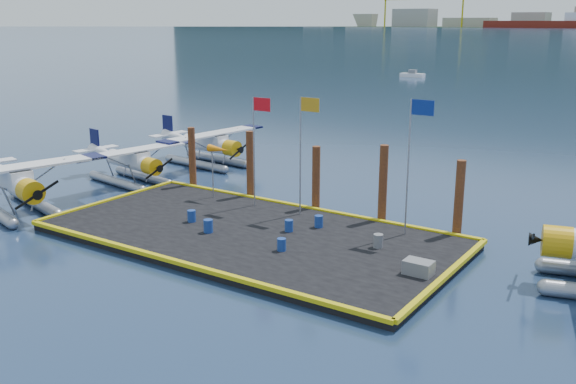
{
  "coord_description": "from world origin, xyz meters",
  "views": [
    {
      "loc": [
        18.1,
        -23.64,
        10.39
      ],
      "look_at": [
        0.93,
        2.0,
        2.08
      ],
      "focal_mm": 40.0,
      "sensor_mm": 36.0,
      "label": 1
    }
  ],
  "objects_px": {
    "seaplane_b": "(132,164)",
    "crate": "(418,267)",
    "piling_2": "(316,181)",
    "piling_0": "(192,159)",
    "seaplane_a": "(14,186)",
    "drum_4": "(378,241)",
    "piling_4": "(459,201)",
    "piling_3": "(383,186)",
    "seaplane_c": "(210,147)",
    "drum_3": "(208,226)",
    "flagpole_yellow": "(304,138)",
    "drum_5": "(319,221)",
    "drum_0": "(192,216)",
    "flagpole_blue": "(413,147)",
    "flagpole_red": "(257,135)",
    "windsock": "(218,150)",
    "piling_1": "(250,167)",
    "drum_2": "(289,226)",
    "drum_1": "(282,245)"
  },
  "relations": [
    {
      "from": "seaplane_a",
      "to": "seaplane_c",
      "type": "relative_size",
      "value": 1.09
    },
    {
      "from": "drum_4",
      "to": "piling_4",
      "type": "xyz_separation_m",
      "value": [
        2.26,
        3.97,
        1.29
      ]
    },
    {
      "from": "drum_2",
      "to": "piling_0",
      "type": "bearing_deg",
      "value": 156.82
    },
    {
      "from": "piling_0",
      "to": "piling_3",
      "type": "xyz_separation_m",
      "value": [
        13.0,
        0.0,
        0.15
      ]
    },
    {
      "from": "flagpole_yellow",
      "to": "piling_2",
      "type": "xyz_separation_m",
      "value": [
        -0.2,
        1.6,
        -2.61
      ]
    },
    {
      "from": "flagpole_yellow",
      "to": "piling_4",
      "type": "height_order",
      "value": "flagpole_yellow"
    },
    {
      "from": "piling_1",
      "to": "drum_0",
      "type": "bearing_deg",
      "value": -83.93
    },
    {
      "from": "seaplane_c",
      "to": "drum_5",
      "type": "xyz_separation_m",
      "value": [
        14.74,
        -8.97,
        -0.73
      ]
    },
    {
      "from": "drum_4",
      "to": "crate",
      "type": "height_order",
      "value": "drum_4"
    },
    {
      "from": "drum_5",
      "to": "seaplane_c",
      "type": "bearing_deg",
      "value": 148.69
    },
    {
      "from": "piling_1",
      "to": "piling_3",
      "type": "bearing_deg",
      "value": 0.0
    },
    {
      "from": "drum_4",
      "to": "drum_5",
      "type": "relative_size",
      "value": 1.04
    },
    {
      "from": "piling_0",
      "to": "seaplane_b",
      "type": "bearing_deg",
      "value": -167.48
    },
    {
      "from": "flagpole_blue",
      "to": "piling_3",
      "type": "bearing_deg",
      "value": 143.93
    },
    {
      "from": "crate",
      "to": "piling_2",
      "type": "height_order",
      "value": "piling_2"
    },
    {
      "from": "drum_4",
      "to": "piling_0",
      "type": "height_order",
      "value": "piling_0"
    },
    {
      "from": "crate",
      "to": "flagpole_blue",
      "type": "bearing_deg",
      "value": 117.95
    },
    {
      "from": "seaplane_b",
      "to": "flagpole_yellow",
      "type": "distance_m",
      "value": 13.95
    },
    {
      "from": "drum_0",
      "to": "piling_4",
      "type": "bearing_deg",
      "value": 26.05
    },
    {
      "from": "crate",
      "to": "piling_1",
      "type": "bearing_deg",
      "value": 155.44
    },
    {
      "from": "piling_0",
      "to": "piling_2",
      "type": "height_order",
      "value": "piling_0"
    },
    {
      "from": "seaplane_c",
      "to": "drum_3",
      "type": "distance_m",
      "value": 16.58
    },
    {
      "from": "drum_4",
      "to": "piling_4",
      "type": "distance_m",
      "value": 4.75
    },
    {
      "from": "drum_3",
      "to": "piling_1",
      "type": "relative_size",
      "value": 0.15
    },
    {
      "from": "seaplane_b",
      "to": "crate",
      "type": "distance_m",
      "value": 22.44
    },
    {
      "from": "flagpole_yellow",
      "to": "piling_2",
      "type": "distance_m",
      "value": 3.07
    },
    {
      "from": "seaplane_b",
      "to": "piling_1",
      "type": "xyz_separation_m",
      "value": [
        8.87,
        0.97,
        0.73
      ]
    },
    {
      "from": "seaplane_a",
      "to": "piling_2",
      "type": "bearing_deg",
      "value": 137.97
    },
    {
      "from": "seaplane_a",
      "to": "windsock",
      "type": "height_order",
      "value": "seaplane_a"
    },
    {
      "from": "drum_4",
      "to": "seaplane_b",
      "type": "bearing_deg",
      "value": 171.07
    },
    {
      "from": "seaplane_b",
      "to": "piling_1",
      "type": "distance_m",
      "value": 8.96
    },
    {
      "from": "drum_4",
      "to": "piling_3",
      "type": "xyz_separation_m",
      "value": [
        -1.74,
        3.97,
        1.44
      ]
    },
    {
      "from": "piling_1",
      "to": "piling_3",
      "type": "distance_m",
      "value": 8.5
    },
    {
      "from": "seaplane_c",
      "to": "piling_4",
      "type": "xyz_separation_m",
      "value": [
        20.76,
        -6.01,
        0.57
      ]
    },
    {
      "from": "windsock",
      "to": "piling_4",
      "type": "bearing_deg",
      "value": 6.75
    },
    {
      "from": "flagpole_blue",
      "to": "piling_1",
      "type": "bearing_deg",
      "value": 171.49
    },
    {
      "from": "seaplane_c",
      "to": "flagpole_blue",
      "type": "bearing_deg",
      "value": 74.51
    },
    {
      "from": "seaplane_b",
      "to": "windsock",
      "type": "xyz_separation_m",
      "value": [
        7.85,
        -0.63,
        1.86
      ]
    },
    {
      "from": "piling_0",
      "to": "drum_1",
      "type": "bearing_deg",
      "value": -30.79
    },
    {
      "from": "crate",
      "to": "piling_4",
      "type": "bearing_deg",
      "value": 94.81
    },
    {
      "from": "flagpole_red",
      "to": "windsock",
      "type": "relative_size",
      "value": 1.92
    },
    {
      "from": "drum_0",
      "to": "flagpole_blue",
      "type": "distance_m",
      "value": 11.63
    },
    {
      "from": "flagpole_blue",
      "to": "piling_4",
      "type": "height_order",
      "value": "flagpole_blue"
    },
    {
      "from": "drum_1",
      "to": "flagpole_blue",
      "type": "height_order",
      "value": "flagpole_blue"
    },
    {
      "from": "seaplane_a",
      "to": "seaplane_b",
      "type": "height_order",
      "value": "seaplane_a"
    },
    {
      "from": "seaplane_a",
      "to": "drum_5",
      "type": "height_order",
      "value": "seaplane_a"
    },
    {
      "from": "drum_5",
      "to": "piling_4",
      "type": "height_order",
      "value": "piling_4"
    },
    {
      "from": "seaplane_b",
      "to": "seaplane_c",
      "type": "bearing_deg",
      "value": -175.5
    },
    {
      "from": "seaplane_b",
      "to": "piling_1",
      "type": "relative_size",
      "value": 2.11
    },
    {
      "from": "windsock",
      "to": "piling_0",
      "type": "xyz_separation_m",
      "value": [
        -3.47,
        1.6,
        -1.23
      ]
    }
  ]
}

